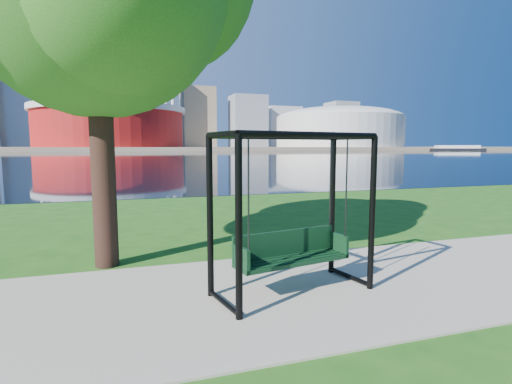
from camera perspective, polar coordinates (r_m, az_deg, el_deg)
name	(u,v)px	position (r m, az deg, el deg)	size (l,w,h in m)	color
ground	(245,285)	(6.91, -1.51, -13.15)	(900.00, 900.00, 0.00)	#1E5114
path	(254,295)	(6.46, -0.22, -14.45)	(120.00, 4.00, 0.03)	#9E937F
river	(134,155)	(108.28, -17.01, 5.01)	(900.00, 180.00, 0.02)	black
far_bank	(129,148)	(312.25, -17.68, 5.97)	(900.00, 228.00, 2.00)	#937F60
stadium	(110,125)	(241.67, -20.09, 8.95)	(83.00, 83.00, 32.00)	maroon
arena	(339,126)	(277.68, 11.78, 9.18)	(84.00, 84.00, 26.56)	beige
skyline	(121,102)	(327.37, -18.67, 12.07)	(392.00, 66.00, 96.50)	gray
swing	(292,217)	(6.27, 5.16, -3.61)	(2.64, 1.53, 2.54)	black
barge	(457,148)	(266.98, 26.79, 5.62)	(30.82, 19.37, 3.01)	black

